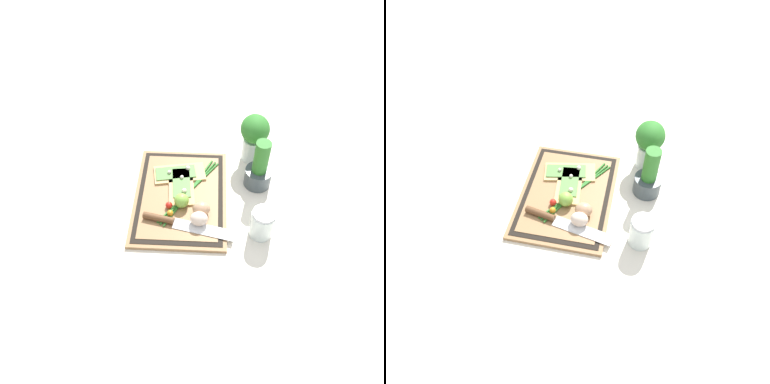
% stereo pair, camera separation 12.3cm
% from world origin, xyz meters
% --- Properties ---
extents(ground_plane, '(6.00, 6.00, 0.00)m').
position_xyz_m(ground_plane, '(0.00, 0.00, 0.00)').
color(ground_plane, silver).
extents(cutting_board, '(0.42, 0.31, 0.02)m').
position_xyz_m(cutting_board, '(0.00, 0.00, 0.01)').
color(cutting_board, '#997047').
rests_on(cutting_board, ground_plane).
extents(pizza_slice_near, '(0.11, 0.19, 0.02)m').
position_xyz_m(pizza_slice_near, '(-0.10, -0.01, 0.02)').
color(pizza_slice_near, tan).
rests_on(pizza_slice_near, cutting_board).
extents(pizza_slice_far, '(0.18, 0.10, 0.02)m').
position_xyz_m(pizza_slice_far, '(-0.04, -0.00, 0.02)').
color(pizza_slice_far, tan).
rests_on(pizza_slice_far, cutting_board).
extents(knife, '(0.09, 0.29, 0.02)m').
position_xyz_m(knife, '(0.12, -0.02, 0.02)').
color(knife, silver).
rests_on(knife, cutting_board).
extents(egg_brown, '(0.05, 0.06, 0.05)m').
position_xyz_m(egg_brown, '(0.07, 0.07, 0.04)').
color(egg_brown, tan).
rests_on(egg_brown, cutting_board).
extents(egg_pink, '(0.05, 0.06, 0.05)m').
position_xyz_m(egg_pink, '(0.11, 0.07, 0.04)').
color(egg_pink, beige).
rests_on(egg_pink, cutting_board).
extents(lime, '(0.05, 0.05, 0.05)m').
position_xyz_m(lime, '(0.04, 0.01, 0.04)').
color(lime, '#7FB742').
rests_on(lime, cutting_board).
extents(cherry_tomato_red, '(0.02, 0.02, 0.02)m').
position_xyz_m(cherry_tomato_red, '(0.05, -0.03, 0.03)').
color(cherry_tomato_red, red).
rests_on(cherry_tomato_red, cutting_board).
extents(cherry_tomato_yellow, '(0.02, 0.02, 0.02)m').
position_xyz_m(cherry_tomato_yellow, '(0.09, -0.03, 0.03)').
color(cherry_tomato_yellow, orange).
rests_on(cherry_tomato_yellow, cutting_board).
extents(scallion_bunch, '(0.30, 0.20, 0.01)m').
position_xyz_m(scallion_bunch, '(-0.01, 0.03, 0.02)').
color(scallion_bunch, '#2D7528').
rests_on(scallion_bunch, cutting_board).
extents(herb_pot, '(0.09, 0.09, 0.19)m').
position_xyz_m(herb_pot, '(-0.08, 0.26, 0.07)').
color(herb_pot, '#3D474C').
rests_on(herb_pot, ground_plane).
extents(sauce_jar, '(0.07, 0.07, 0.11)m').
position_xyz_m(sauce_jar, '(0.13, 0.26, 0.05)').
color(sauce_jar, silver).
rests_on(sauce_jar, ground_plane).
extents(herb_glass, '(0.12, 0.10, 0.19)m').
position_xyz_m(herb_glass, '(-0.21, 0.25, 0.11)').
color(herb_glass, silver).
rests_on(herb_glass, ground_plane).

